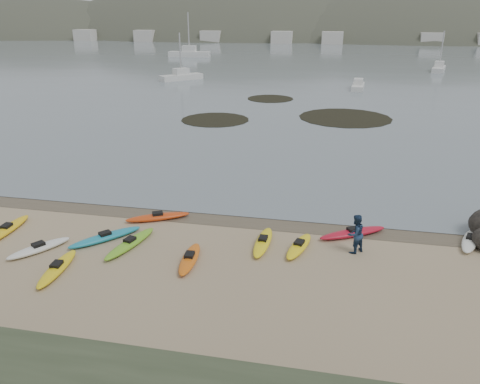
# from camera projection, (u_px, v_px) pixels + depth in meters

# --- Properties ---
(ground) EXTENTS (600.00, 600.00, 0.00)m
(ground) POSITION_uv_depth(u_px,v_px,m) (240.00, 217.00, 26.14)
(ground) COLOR tan
(ground) RESTS_ON ground
(wet_sand) EXTENTS (60.00, 60.00, 0.00)m
(wet_sand) POSITION_uv_depth(u_px,v_px,m) (239.00, 219.00, 25.87)
(wet_sand) COLOR brown
(wet_sand) RESTS_ON ground
(water) EXTENTS (1200.00, 1200.00, 0.00)m
(water) POSITION_uv_depth(u_px,v_px,m) (333.00, 28.00, 300.04)
(water) COLOR slate
(water) RESTS_ON ground
(kayaks) EXTENTS (24.53, 9.68, 0.34)m
(kayaks) POSITION_uv_depth(u_px,v_px,m) (184.00, 241.00, 23.07)
(kayaks) COLOR yellow
(kayaks) RESTS_ON ground
(person_east) EXTENTS (1.18, 1.17, 1.93)m
(person_east) POSITION_uv_depth(u_px,v_px,m) (355.00, 234.00, 22.01)
(person_east) COLOR navy
(person_east) RESTS_ON ground
(kelp_mats) EXTENTS (21.87, 20.05, 0.04)m
(kelp_mats) POSITION_uv_depth(u_px,v_px,m) (294.00, 114.00, 51.84)
(kelp_mats) COLOR black
(kelp_mats) RESTS_ON water
(moored_boats) EXTENTS (86.39, 69.06, 1.41)m
(moored_boats) POSITION_uv_depth(u_px,v_px,m) (316.00, 60.00, 102.56)
(moored_boats) COLOR silver
(moored_boats) RESTS_ON ground
(far_hills) EXTENTS (550.00, 135.00, 80.00)m
(far_hills) POSITION_uv_depth(u_px,v_px,m) (418.00, 76.00, 201.75)
(far_hills) COLOR #384235
(far_hills) RESTS_ON ground
(far_town) EXTENTS (199.00, 5.00, 4.00)m
(far_town) POSITION_uv_depth(u_px,v_px,m) (343.00, 38.00, 156.69)
(far_town) COLOR beige
(far_town) RESTS_ON ground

